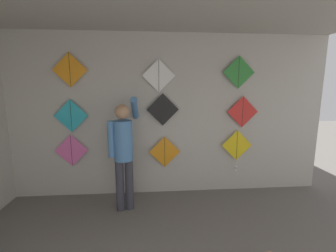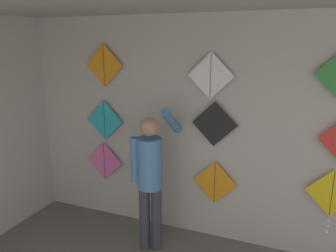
{
  "view_description": "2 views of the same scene",
  "coord_description": "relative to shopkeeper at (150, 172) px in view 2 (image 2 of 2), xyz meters",
  "views": [
    {
      "loc": [
        -0.18,
        0.11,
        1.9
      ],
      "look_at": [
        0.11,
        3.68,
        1.28
      ],
      "focal_mm": 24.0,
      "sensor_mm": 36.0,
      "label": 1
    },
    {
      "loc": [
        0.92,
        0.21,
        2.47
      ],
      "look_at": [
        -0.46,
        3.68,
        1.51
      ],
      "focal_mm": 35.0,
      "sensor_mm": 36.0,
      "label": 2
    }
  ],
  "objects": [
    {
      "name": "kite_4",
      "position": [
        0.63,
        0.48,
        0.53
      ],
      "size": [
        0.55,
        0.01,
        0.55
      ],
      "color": "black"
    },
    {
      "name": "kite_0",
      "position": [
        -0.94,
        0.48,
        -0.16
      ],
      "size": [
        0.55,
        0.01,
        0.55
      ],
      "color": "pink"
    },
    {
      "name": "kite_1",
      "position": [
        0.66,
        0.48,
        -0.22
      ],
      "size": [
        0.55,
        0.01,
        0.55
      ],
      "color": "orange"
    },
    {
      "name": "back_panel",
      "position": [
        0.59,
        0.57,
        0.4
      ],
      "size": [
        5.89,
        0.06,
        2.8
      ],
      "primitive_type": "cube",
      "color": "#BCB7AD",
      "rests_on": "ground"
    },
    {
      "name": "kite_2",
      "position": [
        1.97,
        0.48,
        -0.17
      ],
      "size": [
        0.55,
        0.04,
        0.76
      ],
      "color": "yellow"
    },
    {
      "name": "shopkeeper",
      "position": [
        0.0,
        0.0,
        0.0
      ],
      "size": [
        0.44,
        0.66,
        1.77
      ],
      "rotation": [
        0.0,
        0.0,
        0.24
      ],
      "color": "#383842",
      "rests_on": "ground"
    },
    {
      "name": "kite_7",
      "position": [
        0.56,
        0.48,
        1.1
      ],
      "size": [
        0.55,
        0.01,
        0.55
      ],
      "color": "white"
    },
    {
      "name": "kite_6",
      "position": [
        -0.87,
        0.48,
        1.18
      ],
      "size": [
        0.55,
        0.01,
        0.55
      ],
      "color": "orange"
    },
    {
      "name": "kite_3",
      "position": [
        -0.9,
        0.48,
        0.44
      ],
      "size": [
        0.55,
        0.01,
        0.55
      ],
      "color": "#28B2C6"
    }
  ]
}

